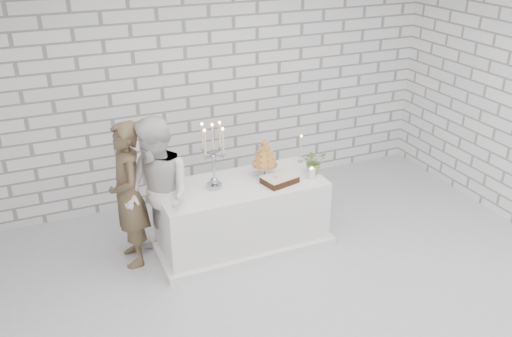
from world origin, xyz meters
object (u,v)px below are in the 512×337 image
Objects in this scene: bride at (158,195)px; croquembouche at (265,157)px; groom at (128,195)px; cake_table at (241,214)px; candelabra at (213,156)px.

bride is 1.24m from croquembouche.
croquembouche is (1.49, -0.08, 0.19)m from groom.
candelabra reaches higher than cake_table.
croquembouche is at bearing 77.91° from bride.
cake_table is at bearing -4.19° from candelabra.
groom is at bearing 171.45° from candelabra.
bride is 2.23× the size of candelabra.
groom is 3.55× the size of croquembouche.
cake_table is at bearing 74.69° from bride.
croquembouche is (0.61, 0.05, -0.14)m from candelabra.
bride is 0.69m from candelabra.
croquembouche reaches higher than cake_table.
groom is 0.95m from candelabra.
candelabra is at bearing -174.86° from croquembouche.
candelabra is (0.88, -0.13, 0.33)m from groom.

